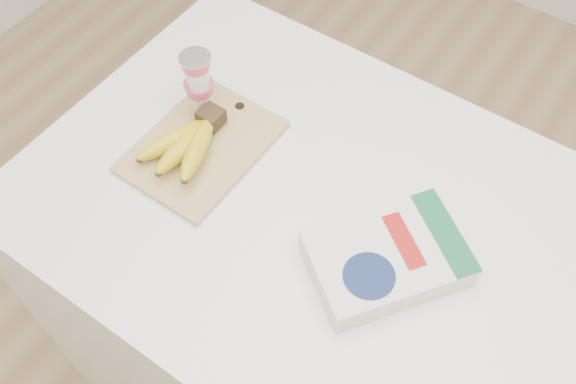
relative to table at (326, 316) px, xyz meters
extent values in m
plane|color=tan|center=(0.00, 0.00, -0.46)|extent=(4.00, 4.00, 0.00)
cube|color=white|center=(0.00, 0.00, 0.00)|extent=(1.23, 0.82, 0.92)
cube|color=tan|center=(-0.31, -0.02, 0.47)|extent=(0.22, 0.31, 0.02)
cube|color=#382816|center=(-0.33, 0.04, 0.50)|extent=(0.05, 0.04, 0.03)
ellipsoid|color=gold|center=(-0.35, -0.05, 0.49)|extent=(0.09, 0.18, 0.05)
sphere|color=#382816|center=(-0.38, -0.13, 0.49)|extent=(0.01, 0.01, 0.01)
ellipsoid|color=gold|center=(-0.33, -0.05, 0.50)|extent=(0.05, 0.18, 0.05)
sphere|color=#382816|center=(-0.32, -0.13, 0.50)|extent=(0.01, 0.01, 0.01)
ellipsoid|color=gold|center=(-0.30, -0.05, 0.51)|extent=(0.10, 0.18, 0.05)
sphere|color=#382816|center=(-0.27, -0.12, 0.51)|extent=(0.01, 0.01, 0.01)
cylinder|color=silver|center=(-0.37, 0.06, 0.62)|extent=(0.06, 0.06, 0.00)
cube|color=white|center=(0.12, -0.04, 0.49)|extent=(0.30, 0.32, 0.06)
cube|color=#166536|center=(0.19, 0.05, 0.52)|extent=(0.17, 0.14, 0.00)
cylinder|color=#14214D|center=(0.12, -0.10, 0.52)|extent=(0.13, 0.13, 0.00)
cube|color=#AE1913|center=(0.14, -0.01, 0.52)|extent=(0.11, 0.09, 0.00)
camera|label=1|loc=(0.29, -0.58, 1.49)|focal=40.00mm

